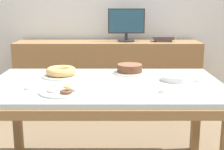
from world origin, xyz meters
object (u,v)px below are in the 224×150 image
Objects in this scene: plate_stack at (176,78)px; tealight_near_cakes at (197,80)px; computer_monitor at (127,25)px; tealight_near_front at (28,88)px; cake_chocolate_round at (130,69)px; pastry_platter at (64,90)px; tealight_centre at (163,91)px; book_stack at (164,39)px; cake_golden_bundt at (62,72)px.

tealight_near_cakes is (0.15, -0.03, -0.01)m from plate_stack.
tealight_near_front is at bearing -114.78° from computer_monitor.
pastry_platter is (-0.47, -0.56, -0.02)m from cake_chocolate_round.
tealight_centre is at bearing -0.84° from pastry_platter.
book_stack reaches higher than cake_chocolate_round.
plate_stack is at bearing -8.65° from cake_golden_bundt.
cake_golden_bundt is 0.46m from pastry_platter.
computer_monitor is at bearing 65.22° from tealight_near_front.
pastry_platter is 0.65m from tealight_centre.
book_stack is at bearing 53.81° from tealight_near_front.
tealight_near_cakes is (1.20, 0.21, 0.00)m from tealight_near_front.
tealight_near_cakes is at bearing -71.53° from computer_monitor.
computer_monitor reaches higher than tealight_near_cakes.
tealight_near_cakes is (0.48, -0.28, -0.02)m from cake_chocolate_round.
plate_stack is at bearing 13.10° from tealight_near_front.
tealight_near_cakes is at bearing -9.16° from cake_golden_bundt.
plate_stack is 5.25× the size of tealight_centre.
book_stack is at bearing 50.65° from cake_golden_bundt.
cake_chocolate_round reaches higher than plate_stack.
book_stack is 1.21m from cake_chocolate_round.
cake_chocolate_round is 0.56m from tealight_near_cakes.
computer_monitor reaches higher than cake_golden_bundt.
cake_golden_bundt is 0.42m from tealight_near_front.
pastry_platter is 0.99m from tealight_near_cakes.
plate_stack is (0.88, -0.13, -0.01)m from cake_golden_bundt.
tealight_near_cakes is (1.04, -0.17, -0.02)m from cake_golden_bundt.
plate_stack is 5.25× the size of tealight_near_cakes.
pastry_platter is (0.09, -0.45, -0.02)m from cake_golden_bundt.
pastry_platter is at bearing -14.65° from tealight_near_front.
computer_monitor reaches higher than book_stack.
cake_golden_bundt is at bearing -115.02° from computer_monitor.
book_stack is at bearing 80.81° from tealight_centre.
book_stack reaches higher than pastry_platter.
book_stack is 1.40m from tealight_near_cakes.
computer_monitor is 1.77m from pastry_platter.
cake_golden_bundt is 0.86m from tealight_centre.
cake_golden_bundt reaches higher than pastry_platter.
book_stack is 1.71m from tealight_centre.
tealight_near_front is at bearing -114.01° from cake_golden_bundt.
computer_monitor is at bearing -179.82° from book_stack.
computer_monitor is at bearing 95.50° from tealight_centre.
tealight_near_cakes is at bearing -12.08° from plate_stack.
computer_monitor is at bearing 73.85° from pastry_platter.
book_stack is 6.24× the size of tealight_centre.
tealight_near_cakes is (0.30, 0.29, 0.00)m from tealight_centre.
cake_golden_bundt is at bearing 171.35° from plate_stack.
tealight_near_front is (-1.05, -0.24, -0.01)m from plate_stack.
tealight_centre is 0.91m from tealight_near_front.
book_stack is at bearing 91.28° from tealight_near_cakes.
tealight_near_cakes is (0.46, -1.39, -0.31)m from computer_monitor.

